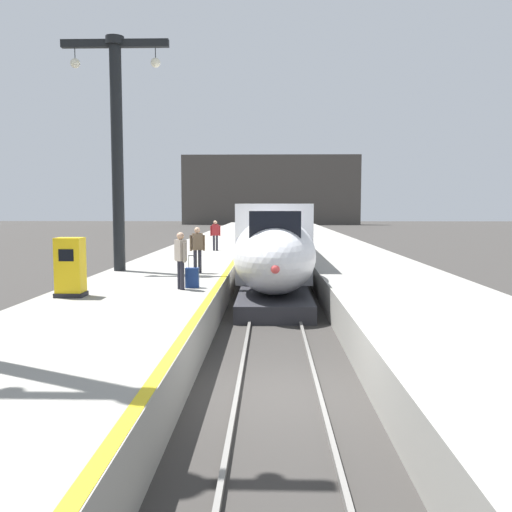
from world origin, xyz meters
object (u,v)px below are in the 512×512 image
object	(u,v)px
highspeed_train_main	(272,227)
rolling_suitcase	(192,278)
station_column_mid	(117,131)
passenger_near_edge	(181,256)
passenger_mid_platform	(197,246)
passenger_far_waiting	(215,233)
ticket_machine_yellow	(70,269)

from	to	relation	value
highspeed_train_main	rolling_suitcase	xyz separation A→B (m)	(-2.49, -26.65, -0.61)
station_column_mid	rolling_suitcase	bearing A→B (deg)	-52.23
highspeed_train_main	passenger_near_edge	xyz separation A→B (m)	(-2.77, -27.03, 0.08)
passenger_mid_platform	passenger_far_waiting	size ratio (longest dim) A/B	1.00
rolling_suitcase	passenger_far_waiting	bearing A→B (deg)	92.86
passenger_far_waiting	rolling_suitcase	distance (m)	14.31
highspeed_train_main	passenger_far_waiting	bearing A→B (deg)	-104.53
passenger_near_edge	passenger_mid_platform	xyz separation A→B (m)	(-0.05, 4.10, 0.00)
rolling_suitcase	highspeed_train_main	bearing A→B (deg)	84.65
passenger_near_edge	rolling_suitcase	distance (m)	0.83
passenger_mid_platform	rolling_suitcase	size ratio (longest dim) A/B	1.72
rolling_suitcase	ticket_machine_yellow	distance (m)	3.54
station_column_mid	ticket_machine_yellow	distance (m)	7.63
ticket_machine_yellow	rolling_suitcase	bearing A→B (deg)	29.66
station_column_mid	rolling_suitcase	size ratio (longest dim) A/B	8.85
passenger_far_waiting	highspeed_train_main	bearing A→B (deg)	75.47
passenger_far_waiting	ticket_machine_yellow	xyz separation A→B (m)	(-2.34, -16.01, -0.25)
passenger_near_edge	ticket_machine_yellow	distance (m)	3.10
rolling_suitcase	station_column_mid	bearing A→B (deg)	127.77
passenger_near_edge	passenger_mid_platform	world-z (taller)	same
passenger_far_waiting	passenger_mid_platform	bearing A→B (deg)	-87.91
highspeed_train_main	passenger_far_waiting	size ratio (longest dim) A/B	33.02
passenger_mid_platform	highspeed_train_main	bearing A→B (deg)	82.98
station_column_mid	passenger_near_edge	bearing A→B (deg)	-56.79
highspeed_train_main	rolling_suitcase	size ratio (longest dim) A/B	56.82
passenger_mid_platform	passenger_far_waiting	xyz separation A→B (m)	(-0.38, 10.55, 0.00)
highspeed_train_main	passenger_near_edge	world-z (taller)	highspeed_train_main
passenger_mid_platform	passenger_near_edge	bearing A→B (deg)	-89.32
highspeed_train_main	passenger_far_waiting	world-z (taller)	highspeed_train_main
station_column_mid	passenger_mid_platform	distance (m)	5.31
passenger_near_edge	passenger_far_waiting	xyz separation A→B (m)	(-0.43, 14.65, 0.00)
passenger_far_waiting	rolling_suitcase	xyz separation A→B (m)	(0.71, -14.27, -0.69)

